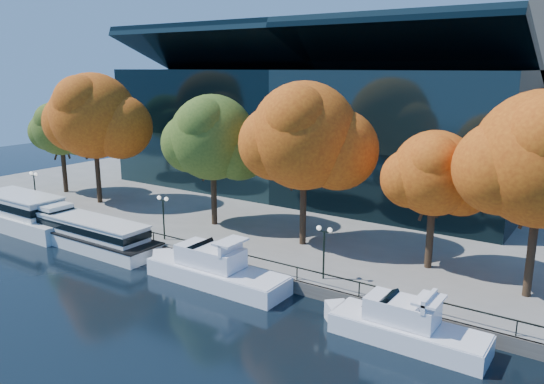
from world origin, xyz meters
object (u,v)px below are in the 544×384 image
Objects in this scene: tour_boat at (85,231)px; tree_2 at (213,139)px; tree_1 at (94,118)px; lamp_1 at (163,208)px; tree_4 at (436,175)px; cruiser_far at (401,325)px; tree_0 at (61,129)px; lamp_0 at (34,181)px; tree_3 at (306,138)px; lamp_2 at (324,240)px; large_vessel at (19,212)px; cruiser_near at (211,268)px.

tour_boat is 1.36× the size of tree_2.
tree_1 is 16.71m from tree_2.
lamp_1 is (15.87, -5.47, -6.79)m from tree_1.
tree_4 is (29.23, 9.90, 6.96)m from tour_boat.
cruiser_far is 49.46m from tree_0.
tree_0 is 9.02m from lamp_0.
tree_1 reaches higher than tree_3.
tree_3 is 10.19m from lamp_2.
lamp_2 is at bearing 0.00° from lamp_1.
large_vessel is 1.32× the size of tree_2.
tree_1 is at bearing -7.60° from tree_0.
tree_4 reaches higher than lamp_1.
tree_4 reaches higher than cruiser_near.
tree_0 reaches higher than lamp_0.
large_vessel is at bearing -165.69° from tree_4.
tree_0 reaches higher than tour_boat.
large_vessel is at bearing -179.75° from cruiser_near.
tour_boat is 1.34× the size of cruiser_near.
tree_3 is (18.23, 9.25, 9.01)m from tour_boat.
large_vessel is at bearing -168.56° from lamp_1.
tree_0 is at bearing 172.40° from tree_1.
large_vessel is 10.47m from tour_boat.
lamp_1 is (-8.50, 3.42, 2.81)m from cruiser_near.
lamp_0 and lamp_2 have the same top height.
tree_1 reaches higher than tree_0.
cruiser_near is at bearing -106.32° from tree_3.
cruiser_far is (30.92, -0.57, -0.32)m from tour_boat.
tour_boat is 8.14m from lamp_1.
tree_3 is 32.37m from lamp_0.
lamp_2 is at bearing 8.02° from tour_boat.
tree_1 is (7.92, -1.06, 1.90)m from tree_0.
cruiser_far is at bearing -13.20° from tree_1.
lamp_2 is at bearing -9.22° from tree_0.
large_vessel is at bearing 179.53° from cruiser_far.
tour_boat is 4.34× the size of lamp_2.
tree_4 is at bearing 1.70° from tree_1.
lamp_2 reaches higher than cruiser_near.
tree_4 reaches higher than large_vessel.
tree_0 is 24.58m from tree_2.
tour_boat is at bearing -129.10° from tree_2.
tree_4 is at bearing 3.40° from tree_3.
lamp_0 is 36.35m from lamp_2.
tree_0 is at bearing 179.37° from tree_2.
lamp_1 is at bearing 0.00° from lamp_0.
tree_2 is at bearing 82.88° from lamp_1.
tree_2 is at bearing 2.70° from tree_1.
tree_1 is (-39.80, 9.34, 9.68)m from cruiser_far.
large_vessel is 31.47m from tree_3.
tree_1 is at bearing -178.99° from tree_3.
tree_3 is (35.03, -0.58, 1.55)m from tree_0.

